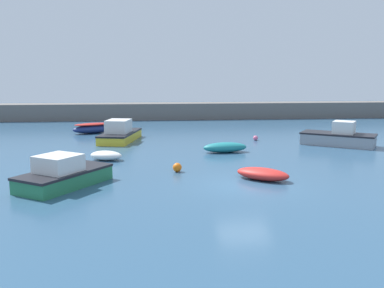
{
  "coord_description": "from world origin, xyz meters",
  "views": [
    {
      "loc": [
        -4.42,
        -19.49,
        5.3
      ],
      "look_at": [
        -1.85,
        6.91,
        0.87
      ],
      "focal_mm": 40.0,
      "sensor_mm": 36.0,
      "label": 1
    }
  ],
  "objects_px": {
    "open_tender_yellow": "(225,147)",
    "rowboat_white_midwater": "(263,174)",
    "motorboat_with_cabin": "(63,175)",
    "dinghy_near_pier": "(106,155)",
    "rowboat_with_red_cover": "(93,128)",
    "mooring_buoy_orange": "(177,167)",
    "cabin_cruiser_white": "(339,137)",
    "motorboat_grey_hull": "(120,133)",
    "mooring_buoy_pink": "(256,138)"
  },
  "relations": [
    {
      "from": "rowboat_with_red_cover",
      "to": "rowboat_white_midwater",
      "type": "distance_m",
      "value": 20.79
    },
    {
      "from": "open_tender_yellow",
      "to": "mooring_buoy_orange",
      "type": "relative_size",
      "value": 6.27
    },
    {
      "from": "motorboat_grey_hull",
      "to": "mooring_buoy_orange",
      "type": "bearing_deg",
      "value": -148.32
    },
    {
      "from": "cabin_cruiser_white",
      "to": "mooring_buoy_pink",
      "type": "height_order",
      "value": "cabin_cruiser_white"
    },
    {
      "from": "rowboat_white_midwater",
      "to": "mooring_buoy_pink",
      "type": "bearing_deg",
      "value": -65.73
    },
    {
      "from": "motorboat_with_cabin",
      "to": "rowboat_with_red_cover",
      "type": "xyz_separation_m",
      "value": [
        -1.0,
        18.21,
        -0.13
      ]
    },
    {
      "from": "cabin_cruiser_white",
      "to": "rowboat_white_midwater",
      "type": "bearing_deg",
      "value": 83.46
    },
    {
      "from": "dinghy_near_pier",
      "to": "mooring_buoy_orange",
      "type": "relative_size",
      "value": 4.69
    },
    {
      "from": "dinghy_near_pier",
      "to": "mooring_buoy_orange",
      "type": "distance_m",
      "value": 5.47
    },
    {
      "from": "mooring_buoy_orange",
      "to": "dinghy_near_pier",
      "type": "bearing_deg",
      "value": 139.29
    },
    {
      "from": "motorboat_with_cabin",
      "to": "dinghy_near_pier",
      "type": "xyz_separation_m",
      "value": [
        1.38,
        6.08,
        -0.29
      ]
    },
    {
      "from": "cabin_cruiser_white",
      "to": "dinghy_near_pier",
      "type": "height_order",
      "value": "cabin_cruiser_white"
    },
    {
      "from": "rowboat_with_red_cover",
      "to": "mooring_buoy_pink",
      "type": "distance_m",
      "value": 14.45
    },
    {
      "from": "motorboat_grey_hull",
      "to": "mooring_buoy_pink",
      "type": "distance_m",
      "value": 10.72
    },
    {
      "from": "rowboat_with_red_cover",
      "to": "cabin_cruiser_white",
      "type": "bearing_deg",
      "value": -46.25
    },
    {
      "from": "rowboat_with_red_cover",
      "to": "mooring_buoy_orange",
      "type": "bearing_deg",
      "value": -89.81
    },
    {
      "from": "motorboat_with_cabin",
      "to": "motorboat_grey_hull",
      "type": "bearing_deg",
      "value": 26.93
    },
    {
      "from": "rowboat_white_midwater",
      "to": "mooring_buoy_orange",
      "type": "xyz_separation_m",
      "value": [
        -4.15,
        2.14,
        -0.05
      ]
    },
    {
      "from": "cabin_cruiser_white",
      "to": "dinghy_near_pier",
      "type": "xyz_separation_m",
      "value": [
        -16.54,
        -3.76,
        -0.33
      ]
    },
    {
      "from": "rowboat_with_red_cover",
      "to": "mooring_buoy_orange",
      "type": "relative_size",
      "value": 7.61
    },
    {
      "from": "motorboat_grey_hull",
      "to": "mooring_buoy_pink",
      "type": "height_order",
      "value": "motorboat_grey_hull"
    },
    {
      "from": "open_tender_yellow",
      "to": "rowboat_white_midwater",
      "type": "height_order",
      "value": "open_tender_yellow"
    },
    {
      "from": "motorboat_with_cabin",
      "to": "open_tender_yellow",
      "type": "xyz_separation_m",
      "value": [
        9.1,
        7.95,
        -0.24
      ]
    },
    {
      "from": "cabin_cruiser_white",
      "to": "rowboat_white_midwater",
      "type": "relative_size",
      "value": 1.86
    },
    {
      "from": "motorboat_with_cabin",
      "to": "rowboat_with_red_cover",
      "type": "bearing_deg",
      "value": 37.31
    },
    {
      "from": "motorboat_grey_hull",
      "to": "rowboat_with_red_cover",
      "type": "xyz_separation_m",
      "value": [
        -2.71,
        4.75,
        -0.15
      ]
    },
    {
      "from": "motorboat_grey_hull",
      "to": "cabin_cruiser_white",
      "type": "xyz_separation_m",
      "value": [
        16.21,
        -3.61,
        0.0
      ]
    },
    {
      "from": "dinghy_near_pier",
      "to": "cabin_cruiser_white",
      "type": "bearing_deg",
      "value": -146.71
    },
    {
      "from": "motorboat_grey_hull",
      "to": "rowboat_white_midwater",
      "type": "distance_m",
      "value": 15.33
    },
    {
      "from": "mooring_buoy_orange",
      "to": "motorboat_with_cabin",
      "type": "bearing_deg",
      "value": -155.56
    },
    {
      "from": "open_tender_yellow",
      "to": "dinghy_near_pier",
      "type": "xyz_separation_m",
      "value": [
        -7.72,
        -1.87,
        -0.05
      ]
    },
    {
      "from": "dinghy_near_pier",
      "to": "rowboat_white_midwater",
      "type": "distance_m",
      "value": 10.08
    },
    {
      "from": "open_tender_yellow",
      "to": "cabin_cruiser_white",
      "type": "bearing_deg",
      "value": -172.84
    },
    {
      "from": "open_tender_yellow",
      "to": "motorboat_grey_hull",
      "type": "bearing_deg",
      "value": -41.65
    },
    {
      "from": "rowboat_with_red_cover",
      "to": "mooring_buoy_pink",
      "type": "height_order",
      "value": "rowboat_with_red_cover"
    },
    {
      "from": "rowboat_with_red_cover",
      "to": "cabin_cruiser_white",
      "type": "distance_m",
      "value": 20.69
    },
    {
      "from": "motorboat_with_cabin",
      "to": "open_tender_yellow",
      "type": "relative_size",
      "value": 1.62
    },
    {
      "from": "cabin_cruiser_white",
      "to": "motorboat_grey_hull",
      "type": "bearing_deg",
      "value": 21.89
    },
    {
      "from": "motorboat_with_cabin",
      "to": "rowboat_with_red_cover",
      "type": "height_order",
      "value": "motorboat_with_cabin"
    },
    {
      "from": "motorboat_with_cabin",
      "to": "rowboat_white_midwater",
      "type": "distance_m",
      "value": 9.69
    },
    {
      "from": "rowboat_with_red_cover",
      "to": "mooring_buoy_pink",
      "type": "xyz_separation_m",
      "value": [
        13.4,
        -5.41,
        -0.27
      ]
    },
    {
      "from": "open_tender_yellow",
      "to": "rowboat_with_red_cover",
      "type": "height_order",
      "value": "rowboat_with_red_cover"
    },
    {
      "from": "open_tender_yellow",
      "to": "rowboat_with_red_cover",
      "type": "distance_m",
      "value": 14.4
    },
    {
      "from": "rowboat_white_midwater",
      "to": "mooring_buoy_pink",
      "type": "height_order",
      "value": "rowboat_white_midwater"
    },
    {
      "from": "dinghy_near_pier",
      "to": "mooring_buoy_pink",
      "type": "xyz_separation_m",
      "value": [
        11.02,
        6.71,
        -0.1
      ]
    },
    {
      "from": "dinghy_near_pier",
      "to": "mooring_buoy_orange",
      "type": "bearing_deg",
      "value": 159.75
    },
    {
      "from": "motorboat_grey_hull",
      "to": "open_tender_yellow",
      "type": "distance_m",
      "value": 9.22
    },
    {
      "from": "motorboat_grey_hull",
      "to": "dinghy_near_pier",
      "type": "xyz_separation_m",
      "value": [
        -0.33,
        -7.38,
        -0.32
      ]
    },
    {
      "from": "motorboat_with_cabin",
      "to": "cabin_cruiser_white",
      "type": "distance_m",
      "value": 20.45
    },
    {
      "from": "motorboat_with_cabin",
      "to": "dinghy_near_pier",
      "type": "bearing_deg",
      "value": 21.37
    }
  ]
}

